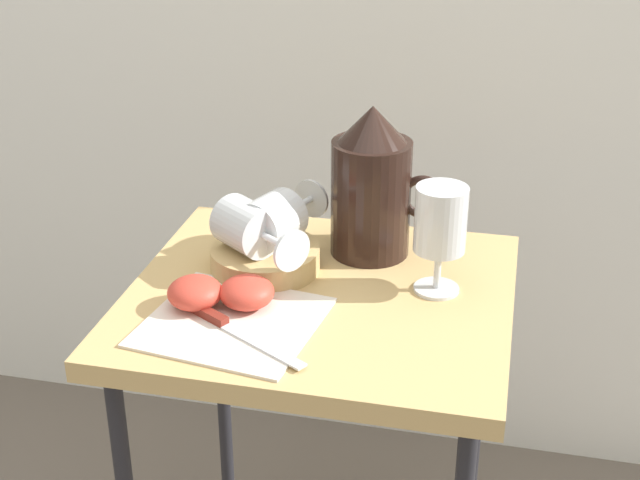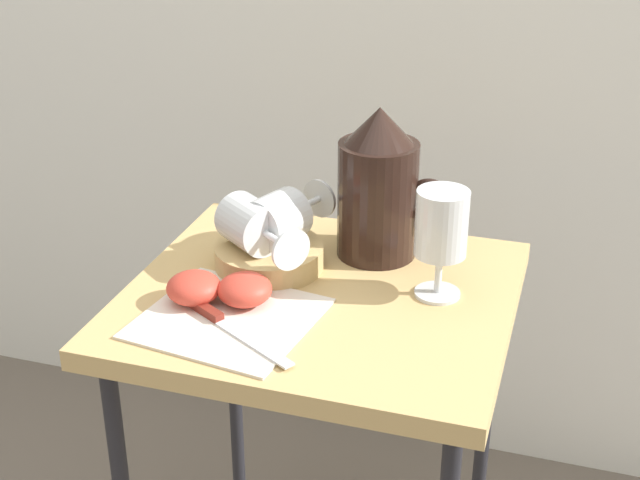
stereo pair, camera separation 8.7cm
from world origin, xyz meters
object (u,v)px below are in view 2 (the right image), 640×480
apple_half_right (245,289)px  knife (217,318)px  wine_glass_upright (441,229)px  table (320,333)px  wine_glass_tipped_far (278,219)px  basket_tray (269,256)px  wine_glass_tipped_near (253,225)px  apple_half_left (194,288)px  pitcher (378,197)px

apple_half_right → knife: apple_half_right is taller
wine_glass_upright → table: bearing=-166.0°
apple_half_right → knife: (-0.02, -0.06, -0.02)m
table → wine_glass_tipped_far: (-0.08, 0.06, 0.14)m
basket_tray → wine_glass_tipped_near: bearing=-138.7°
wine_glass_upright → apple_half_right: bearing=-156.3°
wine_glass_tipped_far → apple_half_left: wine_glass_tipped_far is taller
table → wine_glass_tipped_near: size_ratio=4.26×
wine_glass_tipped_far → wine_glass_tipped_near: bearing=-133.7°
wine_glass_upright → apple_half_left: size_ratio=2.09×
wine_glass_tipped_far → apple_half_left: size_ratio=2.08×
wine_glass_tipped_far → knife: bearing=-96.0°
pitcher → wine_glass_tipped_near: 0.19m
pitcher → apple_half_right: (-0.13, -0.21, -0.07)m
wine_glass_tipped_near → apple_half_left: size_ratio=2.09×
basket_tray → wine_glass_tipped_near: 0.06m
wine_glass_tipped_far → basket_tray: bearing=-126.7°
wine_glass_upright → basket_tray: bearing=178.0°
wine_glass_tipped_near → knife: bearing=-86.8°
wine_glass_tipped_far → knife: 0.20m
wine_glass_tipped_near → knife: 0.17m
wine_glass_upright → apple_half_right: 0.28m
apple_half_left → apple_half_right: same height
pitcher → knife: pitcher is taller
basket_tray → apple_half_right: (0.01, -0.12, 0.01)m
table → wine_glass_tipped_far: 0.18m
wine_glass_tipped_far → apple_half_right: 0.14m
apple_half_right → basket_tray: bearing=93.8°
apple_half_right → knife: size_ratio=0.37×
wine_glass_upright → knife: size_ratio=0.77×
table → wine_glass_upright: 0.23m
table → basket_tray: 0.14m
pitcher → knife: 0.31m
basket_tray → wine_glass_tipped_near: (-0.02, -0.02, 0.05)m
wine_glass_tipped_near → apple_half_right: (0.03, -0.10, -0.05)m
pitcher → apple_half_right: bearing=-122.6°
wine_glass_tipped_near → knife: size_ratio=0.77×
basket_tray → wine_glass_tipped_far: size_ratio=1.03×
apple_half_right → wine_glass_upright: bearing=23.7°
apple_half_right → wine_glass_tipped_far: bearing=88.9°
wine_glass_tipped_near → apple_half_right: size_ratio=2.09×
wine_glass_tipped_far → knife: (-0.02, -0.19, -0.07)m
table → apple_half_left: apple_half_left is taller
wine_glass_upright → wine_glass_tipped_near: (-0.27, -0.01, -0.03)m
basket_tray → wine_glass_tipped_near: wine_glass_tipped_near is taller
pitcher → apple_half_left: 0.31m
knife → basket_tray: bearing=86.9°
table → pitcher: size_ratio=2.89×
wine_glass_tipped_far → apple_half_left: (-0.07, -0.15, -0.05)m
basket_tray → wine_glass_upright: (0.25, -0.01, 0.08)m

